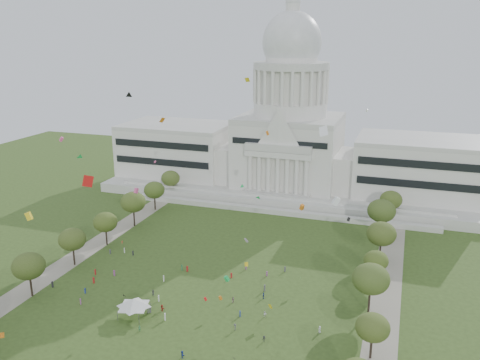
# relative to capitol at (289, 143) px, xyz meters

# --- Properties ---
(ground) EXTENTS (400.00, 400.00, 0.00)m
(ground) POSITION_rel_capitol_xyz_m (0.00, -113.59, -22.30)
(ground) COLOR #354B1C
(ground) RESTS_ON ground
(capitol) EXTENTS (160.00, 64.50, 91.30)m
(capitol) POSITION_rel_capitol_xyz_m (0.00, 0.00, 0.00)
(capitol) COLOR beige
(capitol) RESTS_ON ground
(path_left) EXTENTS (8.00, 160.00, 0.04)m
(path_left) POSITION_rel_capitol_xyz_m (-48.00, -83.59, -22.28)
(path_left) COLOR gray
(path_left) RESTS_ON ground
(path_right) EXTENTS (8.00, 160.00, 0.04)m
(path_right) POSITION_rel_capitol_xyz_m (48.00, -83.59, -22.28)
(path_right) COLOR gray
(path_right) RESTS_ON ground
(row_tree_l_1) EXTENTS (8.86, 8.86, 12.59)m
(row_tree_l_1) POSITION_rel_capitol_xyz_m (-44.07, -116.55, -13.34)
(row_tree_l_1) COLOR black
(row_tree_l_1) RESTS_ON ground
(row_tree_r_1) EXTENTS (7.58, 7.58, 10.78)m
(row_tree_r_1) POSITION_rel_capitol_xyz_m (46.22, -115.34, -14.64)
(row_tree_r_1) COLOR black
(row_tree_r_1) RESTS_ON ground
(row_tree_l_2) EXTENTS (8.42, 8.42, 11.97)m
(row_tree_l_2) POSITION_rel_capitol_xyz_m (-45.04, -96.29, -13.79)
(row_tree_l_2) COLOR black
(row_tree_l_2) RESTS_ON ground
(row_tree_r_2) EXTENTS (9.55, 9.55, 13.58)m
(row_tree_r_2) POSITION_rel_capitol_xyz_m (44.17, -96.15, -12.64)
(row_tree_r_2) COLOR black
(row_tree_r_2) RESTS_ON ground
(row_tree_l_3) EXTENTS (8.12, 8.12, 11.55)m
(row_tree_l_3) POSITION_rel_capitol_xyz_m (-44.09, -79.67, -14.09)
(row_tree_l_3) COLOR black
(row_tree_l_3) RESTS_ON ground
(row_tree_r_3) EXTENTS (7.01, 7.01, 9.98)m
(row_tree_r_3) POSITION_rel_capitol_xyz_m (44.40, -79.10, -15.21)
(row_tree_r_3) COLOR black
(row_tree_r_3) RESTS_ON ground
(row_tree_l_4) EXTENTS (9.29, 9.29, 13.21)m
(row_tree_l_4) POSITION_rel_capitol_xyz_m (-44.08, -61.17, -12.90)
(row_tree_l_4) COLOR black
(row_tree_l_4) RESTS_ON ground
(row_tree_r_4) EXTENTS (9.19, 9.19, 13.06)m
(row_tree_r_4) POSITION_rel_capitol_xyz_m (44.76, -63.55, -13.01)
(row_tree_r_4) COLOR black
(row_tree_r_4) RESTS_ON ground
(row_tree_l_5) EXTENTS (8.33, 8.33, 11.85)m
(row_tree_l_5) POSITION_rel_capitol_xyz_m (-45.22, -42.58, -13.88)
(row_tree_l_5) COLOR black
(row_tree_l_5) RESTS_ON ground
(row_tree_r_5) EXTENTS (9.82, 9.82, 13.96)m
(row_tree_r_5) POSITION_rel_capitol_xyz_m (43.49, -43.40, -12.37)
(row_tree_r_5) COLOR black
(row_tree_r_5) RESTS_ON ground
(row_tree_l_6) EXTENTS (8.19, 8.19, 11.64)m
(row_tree_l_6) POSITION_rel_capitol_xyz_m (-46.87, -24.45, -14.02)
(row_tree_l_6) COLOR black
(row_tree_l_6) RESTS_ON ground
(row_tree_r_6) EXTENTS (8.42, 8.42, 11.97)m
(row_tree_r_6) POSITION_rel_capitol_xyz_m (45.96, -25.46, -13.79)
(row_tree_r_6) COLOR black
(row_tree_r_6) RESTS_ON ground
(event_tent) EXTENTS (11.19, 11.19, 5.10)m
(event_tent) POSITION_rel_capitol_xyz_m (-12.20, -116.77, -18.34)
(event_tent) COLOR #4C4C4C
(event_tent) RESTS_ON ground
(person_0) EXTENTS (0.94, 1.04, 1.78)m
(person_0) POSITION_rel_capitol_xyz_m (33.82, -109.16, -21.40)
(person_0) COLOR silver
(person_0) RESTS_ON ground
(person_2) EXTENTS (0.89, 0.70, 1.61)m
(person_2) POSITION_rel_capitol_xyz_m (19.44, -106.63, -21.49)
(person_2) COLOR silver
(person_2) RESTS_ON ground
(person_3) EXTENTS (0.81, 1.21, 1.72)m
(person_3) POSITION_rel_capitol_xyz_m (14.15, -114.64, -21.44)
(person_3) COLOR #4C4C51
(person_3) RESTS_ON ground
(person_4) EXTENTS (0.73, 1.07, 1.66)m
(person_4) POSITION_rel_capitol_xyz_m (9.35, -102.32, -21.46)
(person_4) COLOR #994C8C
(person_4) RESTS_ON ground
(person_5) EXTENTS (1.74, 1.48, 1.79)m
(person_5) POSITION_rel_capitol_xyz_m (-6.69, -112.23, -21.40)
(person_5) COLOR #B21E1E
(person_5) RESTS_ON ground
(person_7) EXTENTS (0.71, 0.75, 1.66)m
(person_7) POSITION_rel_capitol_xyz_m (-7.53, -122.50, -21.47)
(person_7) COLOR #33723F
(person_7) RESTS_ON ground
(person_8) EXTENTS (0.94, 0.64, 1.81)m
(person_8) POSITION_rel_capitol_xyz_m (-12.66, -105.85, -21.39)
(person_8) COLOR #4C4C51
(person_8) RESTS_ON ground
(person_9) EXTENTS (1.03, 1.00, 1.47)m
(person_9) POSITION_rel_capitol_xyz_m (22.14, -116.86, -21.56)
(person_9) COLOR #26262B
(person_9) RESTS_ON ground
(person_10) EXTENTS (0.76, 1.14, 1.78)m
(person_10) POSITION_rel_capitol_xyz_m (16.51, -97.72, -21.40)
(person_10) COLOR navy
(person_10) RESTS_ON ground
(person_11) EXTENTS (1.63, 1.59, 1.76)m
(person_11) POSITION_rel_capitol_xyz_m (6.64, -128.64, -21.41)
(person_11) COLOR navy
(person_11) RESTS_ON ground
(distant_crowd) EXTENTS (60.67, 36.46, 1.92)m
(distant_crowd) POSITION_rel_capitol_xyz_m (-14.24, -98.62, -21.44)
(distant_crowd) COLOR #26262B
(distant_crowd) RESTS_ON ground
(kite_swarm) EXTENTS (81.83, 99.76, 55.92)m
(kite_swarm) POSITION_rel_capitol_xyz_m (-2.34, -105.89, 4.43)
(kite_swarm) COLOR white
(kite_swarm) RESTS_ON ground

